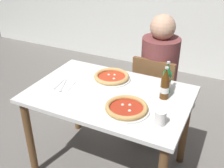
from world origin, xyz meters
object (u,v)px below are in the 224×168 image
dining_table_main (109,105)px  pizza_margherita_near (126,108)px  napkin_with_cutlery (61,85)px  paper_cup (160,118)px  chair_behind_table (155,92)px  beer_bottle_center (165,85)px  pizza_marinara_far (112,77)px  diner_seated (158,80)px  beer_bottle_left (167,79)px

dining_table_main → pizza_margherita_near: (0.21, -0.16, 0.14)m
napkin_with_cutlery → paper_cup: size_ratio=2.24×
chair_behind_table → beer_bottle_center: 0.66m
dining_table_main → pizza_marinara_far: bearing=111.3°
diner_seated → beer_bottle_center: 0.65m
beer_bottle_left → paper_cup: (0.08, -0.41, -0.06)m
pizza_marinara_far → paper_cup: size_ratio=3.27×
pizza_marinara_far → beer_bottle_left: 0.46m
chair_behind_table → napkin_with_cutlery: bearing=51.4°
chair_behind_table → diner_seated: bearing=-90.6°
dining_table_main → paper_cup: paper_cup is taller
pizza_margherita_near → dining_table_main: bearing=142.6°
dining_table_main → beer_bottle_left: beer_bottle_left is taller
chair_behind_table → beer_bottle_center: (0.21, -0.50, 0.37)m
pizza_margherita_near → beer_bottle_left: 0.41m
pizza_margherita_near → beer_bottle_center: size_ratio=1.27×
beer_bottle_center → chair_behind_table: bearing=112.5°
pizza_margherita_near → napkin_with_cutlery: pizza_margherita_near is taller
dining_table_main → paper_cup: bearing=-24.2°
napkin_with_cutlery → paper_cup: 0.86m
pizza_margherita_near → beer_bottle_left: bearing=65.7°
diner_seated → beer_bottle_left: 0.56m
diner_seated → napkin_with_cutlery: diner_seated is taller
pizza_margherita_near → pizza_marinara_far: same height
diner_seated → paper_cup: 0.93m
beer_bottle_left → beer_bottle_center: (0.01, -0.09, 0.00)m
beer_bottle_center → beer_bottle_left: bearing=98.9°
pizza_marinara_far → napkin_with_cutlery: size_ratio=1.46×
pizza_margherita_near → beer_bottle_left: size_ratio=1.27×
chair_behind_table → pizza_marinara_far: 0.56m
pizza_margherita_near → beer_bottle_center: 0.34m
pizza_marinara_far → beer_bottle_center: bearing=-11.3°
chair_behind_table → beer_bottle_center: size_ratio=3.44×
pizza_margherita_near → beer_bottle_left: (0.16, 0.36, 0.08)m
dining_table_main → beer_bottle_left: (0.38, 0.20, 0.22)m
diner_seated → chair_behind_table: bearing=-92.2°
dining_table_main → beer_bottle_left: bearing=28.4°
napkin_with_cutlery → pizza_marinara_far: bearing=41.0°
chair_behind_table → napkin_with_cutlery: 0.93m
beer_bottle_center → dining_table_main: bearing=-164.3°
pizza_marinara_far → napkin_with_cutlery: bearing=-139.0°
beer_bottle_left → napkin_with_cutlery: bearing=-160.6°
diner_seated → beer_bottle_center: size_ratio=4.89×
pizza_margherita_near → diner_seated: bearing=91.8°
pizza_marinara_far → diner_seated: bearing=59.9°
beer_bottle_center → paper_cup: size_ratio=2.60×
pizza_margherita_near → pizza_marinara_far: 0.47m
pizza_margherita_near → beer_bottle_center: beer_bottle_center is taller
chair_behind_table → paper_cup: bearing=110.2°
dining_table_main → pizza_margherita_near: 0.30m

